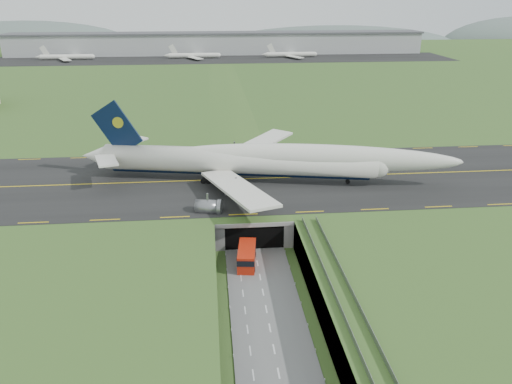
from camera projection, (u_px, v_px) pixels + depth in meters
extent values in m
plane|color=#2C5221|center=(258.00, 270.00, 94.47)|extent=(900.00, 900.00, 0.00)
cube|color=gray|center=(258.00, 256.00, 93.35)|extent=(800.00, 800.00, 6.00)
cube|color=slate|center=(263.00, 291.00, 87.51)|extent=(12.00, 75.00, 0.20)
cube|color=black|center=(245.00, 179.00, 122.68)|extent=(800.00, 44.00, 0.18)
cube|color=gray|center=(250.00, 204.00, 109.97)|extent=(16.00, 22.00, 1.00)
cube|color=gray|center=(219.00, 215.00, 110.29)|extent=(2.00, 22.00, 6.00)
cube|color=gray|center=(281.00, 213.00, 111.51)|extent=(2.00, 22.00, 6.00)
cube|color=black|center=(252.00, 226.00, 106.47)|extent=(12.00, 12.00, 5.00)
cube|color=#A8A8A3|center=(255.00, 225.00, 99.73)|extent=(17.00, 0.50, 0.80)
cube|color=#A8A8A3|center=(342.00, 296.00, 76.18)|extent=(3.00, 53.00, 0.50)
cube|color=gray|center=(333.00, 292.00, 75.78)|extent=(0.06, 53.00, 1.00)
cube|color=gray|center=(351.00, 291.00, 76.03)|extent=(0.06, 53.00, 1.00)
cylinder|color=#A8A8A3|center=(358.00, 353.00, 68.53)|extent=(0.90, 0.90, 5.60)
cylinder|color=#A8A8A3|center=(337.00, 303.00, 79.61)|extent=(0.90, 0.90, 5.60)
cylinder|color=#A8A8A3|center=(321.00, 265.00, 90.70)|extent=(0.90, 0.90, 5.60)
cylinder|color=white|center=(239.00, 161.00, 120.37)|extent=(65.88, 19.12, 6.21)
sphere|color=white|center=(377.00, 165.00, 117.18)|extent=(7.17, 7.17, 6.08)
cone|color=white|center=(96.00, 156.00, 123.85)|extent=(7.82, 7.12, 5.90)
ellipsoid|color=white|center=(313.00, 158.00, 118.13)|extent=(69.00, 19.29, 6.52)
ellipsoid|color=black|center=(373.00, 162.00, 116.99)|extent=(4.80, 3.52, 2.17)
cylinder|color=black|center=(239.00, 170.00, 121.28)|extent=(61.94, 14.94, 2.61)
cube|color=white|center=(254.00, 146.00, 134.87)|extent=(24.32, 26.29, 2.61)
cube|color=white|center=(128.00, 143.00, 129.45)|extent=(10.15, 11.02, 0.99)
cube|color=white|center=(238.00, 188.00, 106.23)|extent=(15.71, 29.71, 2.61)
cube|color=white|center=(106.00, 160.00, 116.03)|extent=(7.23, 11.48, 0.99)
cube|color=black|center=(117.00, 128.00, 120.52)|extent=(12.21, 3.01, 13.73)
cylinder|color=yellow|center=(118.00, 122.00, 119.93)|extent=(2.80, 1.20, 2.72)
cylinder|color=slate|center=(246.00, 164.00, 130.29)|extent=(5.58, 4.13, 3.20)
cylinder|color=slate|center=(234.00, 152.00, 140.13)|extent=(5.58, 4.13, 3.20)
cylinder|color=slate|center=(236.00, 190.00, 113.29)|extent=(5.58, 4.13, 3.20)
cylinder|color=slate|center=(208.00, 207.00, 104.34)|extent=(5.58, 4.13, 3.20)
cylinder|color=black|center=(348.00, 181.00, 119.43)|extent=(1.14, 0.69, 1.07)
cube|color=black|center=(221.00, 176.00, 122.35)|extent=(7.05, 7.81, 1.36)
cube|color=red|center=(247.00, 256.00, 95.54)|extent=(4.28, 8.96, 3.45)
cube|color=black|center=(247.00, 253.00, 95.28)|extent=(4.36, 9.08, 1.15)
cube|color=black|center=(247.00, 262.00, 96.07)|extent=(3.98, 8.36, 0.57)
cylinder|color=black|center=(238.00, 269.00, 93.40)|extent=(0.53, 1.08, 1.03)
cylinder|color=black|center=(240.00, 254.00, 98.73)|extent=(0.53, 1.08, 1.03)
cylinder|color=black|center=(254.00, 270.00, 93.31)|extent=(0.53, 1.08, 1.03)
cylinder|color=black|center=(255.00, 254.00, 98.64)|extent=(0.53, 1.08, 1.03)
cube|color=#B2B2B2|center=(218.00, 44.00, 366.52)|extent=(300.00, 22.00, 15.00)
cube|color=#4C4C51|center=(218.00, 33.00, 363.72)|extent=(302.00, 24.00, 1.20)
cube|color=black|center=(220.00, 59.00, 341.56)|extent=(320.00, 50.00, 0.08)
cylinder|color=white|center=(67.00, 57.00, 336.40)|extent=(34.00, 3.20, 3.20)
cylinder|color=white|center=(194.00, 55.00, 343.88)|extent=(34.00, 3.20, 3.20)
cylinder|color=white|center=(291.00, 54.00, 349.81)|extent=(34.00, 3.20, 3.20)
ellipsoid|color=#576861|center=(27.00, 51.00, 477.35)|extent=(220.00, 77.00, 56.00)
ellipsoid|color=#576861|center=(334.00, 48.00, 503.63)|extent=(260.00, 91.00, 44.00)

